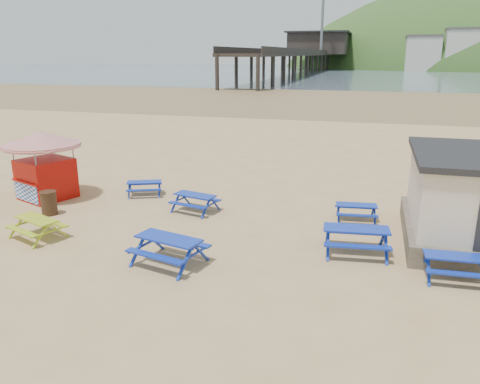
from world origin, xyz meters
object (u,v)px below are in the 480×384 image
(picnic_table_yellow, at_px, (37,228))
(picnic_table_blue_a, at_px, (145,188))
(ice_cream_kiosk, at_px, (44,156))
(picnic_table_blue_b, at_px, (195,203))
(litter_bin, at_px, (49,203))

(picnic_table_yellow, bearing_deg, picnic_table_blue_a, 98.65)
(picnic_table_yellow, height_order, ice_cream_kiosk, ice_cream_kiosk)
(picnic_table_blue_b, distance_m, litter_bin, 5.85)
(picnic_table_blue_b, relative_size, picnic_table_yellow, 0.94)
(picnic_table_blue_b, xyz_separation_m, picnic_table_yellow, (-4.27, -4.23, 0.00))
(picnic_table_blue_a, relative_size, litter_bin, 1.97)
(picnic_table_blue_a, bearing_deg, picnic_table_yellow, -124.75)
(litter_bin, bearing_deg, ice_cream_kiosk, 128.90)
(picnic_table_blue_a, bearing_deg, ice_cream_kiosk, 178.78)
(picnic_table_blue_b, bearing_deg, picnic_table_blue_a, 166.83)
(picnic_table_yellow, relative_size, ice_cream_kiosk, 0.49)
(picnic_table_blue_b, distance_m, picnic_table_yellow, 6.01)
(ice_cream_kiosk, xyz_separation_m, litter_bin, (1.55, -1.92, -1.41))
(ice_cream_kiosk, distance_m, litter_bin, 2.84)
(ice_cream_kiosk, relative_size, litter_bin, 4.51)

